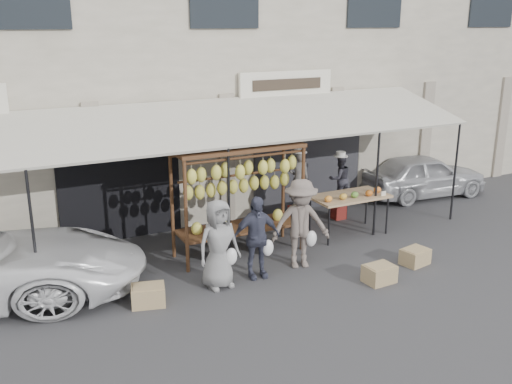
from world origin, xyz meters
TOP-DOWN VIEW (x-y plane):
  - ground_plane at (0.00, 0.00)m, footprint 90.00×90.00m
  - shophouse at (-0.00, 6.50)m, footprint 24.00×6.15m
  - awning at (0.01, 2.28)m, footprint 10.00×2.35m
  - banana_rack at (-0.61, 1.51)m, footprint 2.60×0.90m
  - produce_table at (2.02, 1.41)m, footprint 1.70×0.90m
  - vendor_left at (1.25, 2.34)m, footprint 0.53×0.41m
  - vendor_right at (2.43, 2.42)m, footprint 0.59×0.47m
  - customer_left at (-1.58, 0.32)m, footprint 0.84×0.60m
  - customer_mid at (-0.81, 0.39)m, footprint 0.94×0.47m
  - customer_right at (0.15, 0.42)m, footprint 1.26×0.93m
  - stool_left at (1.25, 2.34)m, footprint 0.37×0.37m
  - stool_right at (2.43, 2.42)m, footprint 0.32×0.32m
  - crate_near_a at (1.08, -0.83)m, footprint 0.55×0.43m
  - crate_near_b at (2.21, -0.50)m, footprint 0.58×0.48m
  - crate_far at (-2.91, 0.23)m, footprint 0.64×0.54m
  - sedan at (5.52, 2.91)m, footprint 3.55×1.71m

SIDE VIEW (x-z plane):
  - ground_plane at x=0.00m, z-range 0.00..0.00m
  - crate_near_b at x=2.21m, z-range 0.00..0.31m
  - crate_near_a at x=1.08m, z-range 0.00..0.32m
  - crate_far at x=-2.91m, z-range 0.00..0.33m
  - stool_right at x=2.43m, z-range 0.00..0.42m
  - stool_left at x=1.25m, z-range 0.00..0.50m
  - sedan at x=5.52m, z-range 0.00..1.17m
  - customer_mid at x=-0.81m, z-range 0.00..1.55m
  - customer_left at x=-1.58m, z-range 0.00..1.61m
  - produce_table at x=2.02m, z-range 0.35..1.39m
  - customer_right at x=0.15m, z-range 0.00..1.74m
  - vendor_right at x=2.43m, z-range 0.42..1.57m
  - vendor_left at x=1.25m, z-range 0.50..1.80m
  - banana_rack at x=-0.61m, z-range 0.45..2.69m
  - awning at x=0.01m, z-range 1.12..4.03m
  - shophouse at x=0.00m, z-range 0.00..7.30m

